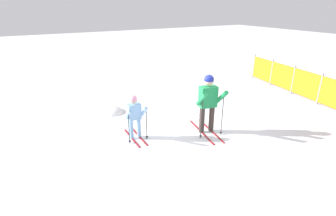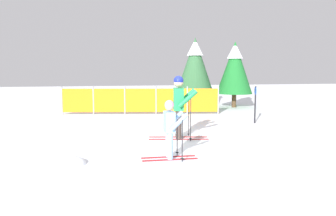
% 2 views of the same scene
% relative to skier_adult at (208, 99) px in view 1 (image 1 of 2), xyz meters
% --- Properties ---
extents(ground_plane, '(60.00, 60.00, 0.00)m').
position_rel_skier_adult_xyz_m(ground_plane, '(-0.18, -0.20, -1.02)').
color(ground_plane, white).
extents(skier_adult, '(1.65, 0.80, 1.71)m').
position_rel_skier_adult_xyz_m(skier_adult, '(0.00, 0.00, 0.00)').
color(skier_adult, maroon).
rests_on(skier_adult, ground_plane).
extents(skier_child, '(1.18, 0.58, 1.25)m').
position_rel_skier_adult_xyz_m(skier_child, '(-0.67, -1.96, -0.29)').
color(skier_child, maroon).
rests_on(skier_child, ground_plane).
extents(safety_fence, '(6.53, 1.24, 1.18)m').
position_rel_skier_adult_xyz_m(safety_fence, '(-0.46, 5.10, -0.43)').
color(safety_fence, gray).
rests_on(safety_fence, ground_plane).
extents(snow_mound, '(0.85, 0.72, 0.34)m').
position_rel_skier_adult_xyz_m(snow_mound, '(-2.82, -1.96, -1.02)').
color(snow_mound, white).
rests_on(snow_mound, ground_plane).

